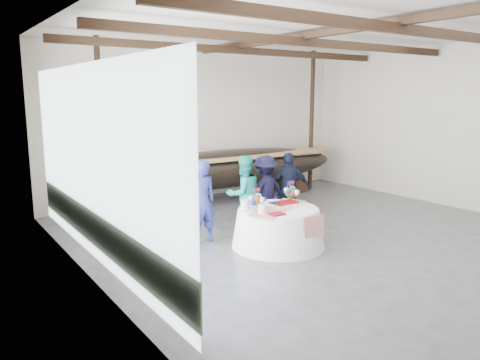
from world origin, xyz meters
TOP-DOWN VIEW (x-y plane):
  - floor at (0.00, 0.00)m, footprint 10.00×12.00m
  - wall_back at (0.00, 6.00)m, footprint 10.00×0.02m
  - wall_left at (-5.00, 0.00)m, footprint 0.02×12.00m
  - ceiling at (0.00, 0.00)m, footprint 10.00×12.00m
  - pavilion_structure at (0.00, 0.84)m, footprint 9.80×11.76m
  - open_bay at (-4.95, 1.00)m, footprint 0.03×7.00m
  - longboat_display at (0.16, 4.97)m, footprint 8.12×1.62m
  - banquet_table at (-1.27, 0.76)m, footprint 1.92×1.92m
  - tabletop_items at (-1.27, 0.89)m, footprint 1.83×1.29m
  - guest_woman_blue at (-2.44, 1.89)m, footprint 0.68×0.47m
  - guest_woman_teal at (-1.25, 2.05)m, footprint 0.90×0.72m
  - guest_man_left at (-0.61, 2.08)m, footprint 1.16×0.73m
  - guest_man_right at (0.03, 1.96)m, footprint 1.11×0.83m

SIDE VIEW (x-z plane):
  - floor at x=0.00m, z-range -0.01..0.01m
  - banquet_table at x=-1.27m, z-range 0.00..0.82m
  - guest_man_left at x=-0.61m, z-range 0.00..1.71m
  - guest_man_right at x=0.03m, z-range 0.00..1.75m
  - guest_woman_teal at x=-1.25m, z-range 0.00..1.76m
  - guest_woman_blue at x=-2.44m, z-range 0.00..1.78m
  - tabletop_items at x=-1.27m, z-range 0.77..1.17m
  - longboat_display at x=0.16m, z-range 0.21..1.73m
  - open_bay at x=-4.95m, z-range 0.23..3.43m
  - wall_back at x=0.00m, z-range 0.00..4.50m
  - wall_left at x=-5.00m, z-range 0.00..4.50m
  - pavilion_structure at x=0.00m, z-range 1.75..6.25m
  - ceiling at x=0.00m, z-range 4.50..4.50m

